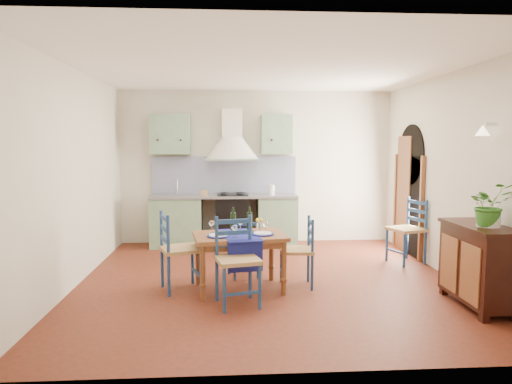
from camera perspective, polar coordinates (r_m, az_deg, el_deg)
floor at (r=6.25m, az=1.55°, el=-10.99°), size 5.00×5.00×0.00m
back_wall at (r=8.28m, az=-3.10°, el=0.61°), size 5.00×0.96×2.80m
right_wall at (r=6.95m, az=22.32°, el=1.52°), size 0.26×5.00×2.80m
left_wall at (r=6.28m, az=-21.79°, el=1.69°), size 0.04×5.00×2.80m
ceiling at (r=6.05m, az=1.63°, el=15.31°), size 5.00×5.00×0.01m
dining_table at (r=5.71m, az=-2.04°, el=-6.12°), size 1.21×0.94×1.02m
chair_near at (r=5.23m, az=-2.40°, el=-8.48°), size 0.56×0.56×1.00m
chair_far at (r=6.31m, az=-1.56°, el=-6.89°), size 0.46×0.46×0.81m
chair_left at (r=5.80m, az=-9.71°, el=-7.18°), size 0.59×0.59×0.99m
chair_right at (r=5.91m, az=5.38°, el=-7.34°), size 0.44×0.44×0.90m
chair_spare at (r=7.41m, az=18.49°, el=-4.49°), size 0.59×0.59×1.00m
sideboard at (r=5.72m, az=26.10°, el=-7.92°), size 0.50×1.05×0.94m
potted_plant at (r=5.54m, az=27.15°, el=-1.41°), size 0.46×0.41×0.48m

